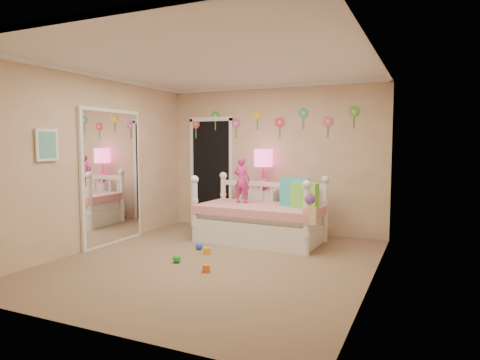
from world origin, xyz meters
The scene contains 18 objects.
floor centered at (0.00, 0.00, 0.00)m, with size 4.00×4.50×0.01m, color #7F684C.
ceiling centered at (0.00, 0.00, 2.60)m, with size 4.00×4.50×0.01m, color white.
back_wall centered at (0.00, 2.25, 1.30)m, with size 4.00×0.01×2.60m, color tan.
left_wall centered at (-2.00, 0.00, 1.30)m, with size 0.01×4.50×2.60m, color tan.
right_wall centered at (2.00, 0.00, 1.30)m, with size 0.01×4.50×2.60m, color tan.
crown_molding centered at (0.00, 0.00, 2.57)m, with size 4.00×4.50×0.06m, color white, non-canonical shape.
daybed centered at (0.11, 1.33, 0.53)m, with size 1.97×1.06×1.07m, color white, non-canonical shape.
pillow_turquoise centered at (0.66, 1.42, 0.81)m, with size 0.44×0.15×0.44m, color #27A9C7.
pillow_lime centered at (0.86, 1.29, 0.79)m, with size 0.41×0.15×0.39m, color #71E044.
child centered at (-0.24, 1.43, 0.98)m, with size 0.28×0.18×0.76m, color #CD2E81.
nightstand centered at (-0.11, 2.05, 0.38)m, with size 0.45×0.34×0.75m, color white.
table_lamp centered at (-0.11, 2.05, 1.23)m, with size 0.33×0.33×0.72m.
closet_doorway centered at (-1.25, 2.23, 1.03)m, with size 0.90×0.04×2.07m, color black.
flower_decals centered at (-0.09, 2.24, 1.94)m, with size 3.40×0.02×0.50m, color #B2668C, non-canonical shape.
mirror_closet centered at (-1.96, 0.30, 1.05)m, with size 0.07×1.30×2.10m, color white.
wall_picture centered at (-1.97, -0.90, 1.55)m, with size 0.05×0.34×0.42m, color white.
hanging_bag centered at (1.05, 0.82, 0.65)m, with size 0.20×0.16×0.36m, color beige, non-canonical shape.
toy_scatter centered at (-0.17, 0.07, 0.06)m, with size 0.80×1.30×0.11m, color #996666, non-canonical shape.
Camera 1 is at (2.58, -4.86, 1.57)m, focal length 31.63 mm.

